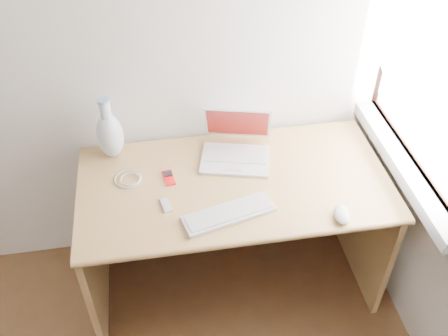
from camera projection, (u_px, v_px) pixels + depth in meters
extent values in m
cube|color=gray|center=(402.00, 164.00, 2.20)|extent=(0.10, 0.96, 0.06)
cube|color=white|center=(433.00, 50.00, 1.83)|extent=(0.02, 0.84, 0.92)
cube|color=tan|center=(234.00, 183.00, 2.22)|extent=(1.38, 0.69, 0.03)
cube|color=tan|center=(94.00, 254.00, 2.38)|extent=(0.03, 0.65, 0.70)
cube|color=tan|center=(363.00, 220.00, 2.55)|extent=(0.03, 0.65, 0.70)
cube|color=tan|center=(222.00, 174.00, 2.63)|extent=(1.32, 0.03, 0.46)
cube|color=white|center=(235.00, 160.00, 2.31)|extent=(0.36, 0.29, 0.02)
cube|color=white|center=(235.00, 158.00, 2.30)|extent=(0.30, 0.19, 0.00)
cube|color=white|center=(231.00, 128.00, 2.32)|extent=(0.32, 0.15, 0.20)
cube|color=maroon|center=(231.00, 128.00, 2.32)|extent=(0.30, 0.13, 0.17)
cube|color=silver|center=(229.00, 214.00, 2.05)|extent=(0.40, 0.21, 0.02)
cube|color=white|center=(229.00, 212.00, 2.04)|extent=(0.37, 0.17, 0.00)
ellipsoid|color=white|center=(342.00, 215.00, 2.03)|extent=(0.09, 0.12, 0.04)
cube|color=#BC0D0E|center=(169.00, 178.00, 2.22)|extent=(0.06, 0.10, 0.01)
cube|color=black|center=(169.00, 177.00, 2.22)|extent=(0.04, 0.04, 0.00)
torus|color=silver|center=(128.00, 179.00, 2.22)|extent=(0.15, 0.15, 0.01)
cube|color=silver|center=(166.00, 205.00, 2.09)|extent=(0.05, 0.09, 0.01)
ellipsoid|color=white|center=(110.00, 136.00, 2.27)|extent=(0.12, 0.12, 0.23)
cylinder|color=white|center=(105.00, 110.00, 2.17)|extent=(0.05, 0.05, 0.09)
cylinder|color=#94BDEE|center=(103.00, 101.00, 2.14)|extent=(0.06, 0.06, 0.01)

